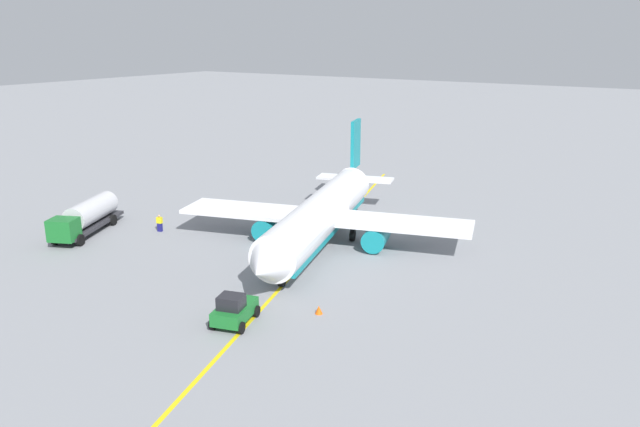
% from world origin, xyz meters
% --- Properties ---
extents(ground_plane, '(400.00, 400.00, 0.00)m').
position_xyz_m(ground_plane, '(0.00, 0.00, 0.00)').
color(ground_plane, gray).
extents(airplane, '(31.61, 27.52, 9.75)m').
position_xyz_m(airplane, '(-0.46, -0.13, 2.70)').
color(airplane, white).
rests_on(airplane, ground).
extents(fuel_tanker, '(10.36, 6.43, 3.15)m').
position_xyz_m(fuel_tanker, '(9.42, -20.95, 1.72)').
color(fuel_tanker, '#2D2D33').
rests_on(fuel_tanker, ground).
extents(pushback_tug, '(4.01, 3.15, 2.20)m').
position_xyz_m(pushback_tug, '(16.66, 3.89, 1.01)').
color(pushback_tug, '#196B28').
rests_on(pushback_tug, ground).
extents(refueling_worker, '(0.47, 0.59, 1.71)m').
position_xyz_m(refueling_worker, '(5.18, -15.44, 0.82)').
color(refueling_worker, navy).
rests_on(refueling_worker, ground).
extents(safety_cone_nose, '(0.54, 0.54, 0.60)m').
position_xyz_m(safety_cone_nose, '(12.33, 7.84, 0.30)').
color(safety_cone_nose, '#F2590F').
rests_on(safety_cone_nose, ground).
extents(taxi_line_marking, '(59.80, 17.49, 0.01)m').
position_xyz_m(taxi_line_marking, '(0.00, 0.00, 0.01)').
color(taxi_line_marking, yellow).
rests_on(taxi_line_marking, ground).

